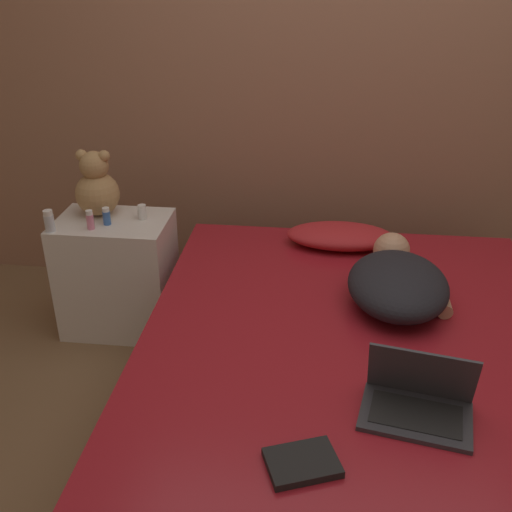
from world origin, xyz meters
name	(u,v)px	position (x,y,z in m)	size (l,w,h in m)	color
ground_plane	(346,428)	(0.00, 0.00, 0.00)	(12.00, 12.00, 0.00)	brown
wall_back	(360,45)	(0.00, 1.20, 1.30)	(8.00, 0.06, 2.60)	#996B51
bed	(350,384)	(0.00, 0.00, 0.23)	(1.59, 1.85, 0.46)	brown
nightstand	(118,275)	(-1.12, 0.62, 0.29)	(0.53, 0.37, 0.58)	silver
pillow	(341,236)	(-0.05, 0.73, 0.51)	(0.50, 0.26, 0.10)	red
person_lying	(398,281)	(0.17, 0.26, 0.54)	(0.40, 0.65, 0.18)	black
laptop	(418,400)	(0.17, -0.40, 0.50)	(0.36, 0.27, 0.21)	#333338
teddy_bear	(97,187)	(-1.19, 0.69, 0.72)	(0.21, 0.21, 0.32)	tan
bottle_pink	(90,220)	(-1.18, 0.52, 0.62)	(0.03, 0.03, 0.09)	pink
bottle_blue	(106,216)	(-1.12, 0.58, 0.62)	(0.03, 0.03, 0.08)	#3866B2
bottle_white	(142,212)	(-0.98, 0.66, 0.61)	(0.04, 0.04, 0.07)	white
bottle_clear	(49,221)	(-1.35, 0.48, 0.63)	(0.04, 0.04, 0.10)	silver
book	(302,463)	(-0.16, -0.65, 0.47)	(0.23, 0.20, 0.02)	black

